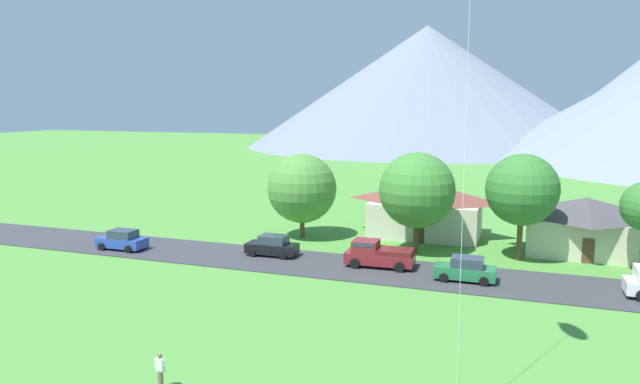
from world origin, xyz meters
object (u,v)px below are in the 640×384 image
at_px(parked_car_green_mid_west, 466,270).
at_px(parked_car_blue_mid_east, 122,240).
at_px(pickup_truck_maroon_east_side, 378,254).
at_px(house_left_center, 585,224).
at_px(tree_right_of_center, 522,190).
at_px(parked_car_black_west_end, 272,246).
at_px(tree_left_of_center, 417,190).
at_px(house_leftmost, 426,208).
at_px(watcher_person, 160,371).
at_px(tree_near_left, 302,188).

relative_size(parked_car_green_mid_west, parked_car_blue_mid_east, 1.00).
bearing_deg(pickup_truck_maroon_east_side, house_left_center, 33.29).
height_order(tree_right_of_center, parked_car_green_mid_west, tree_right_of_center).
bearing_deg(pickup_truck_maroon_east_side, parked_car_black_west_end, 178.19).
relative_size(tree_left_of_center, parked_car_black_west_end, 2.01).
xyz_separation_m(parked_car_black_west_end, parked_car_green_mid_west, (15.58, -1.63, 0.00)).
relative_size(house_leftmost, parked_car_blue_mid_east, 2.55).
height_order(house_leftmost, watcher_person, house_leftmost).
height_order(tree_left_of_center, pickup_truck_maroon_east_side, tree_left_of_center).
xyz_separation_m(tree_near_left, parked_car_blue_mid_east, (-12.75, -9.57, -3.75)).
bearing_deg(parked_car_green_mid_west, parked_car_blue_mid_east, -178.40).
relative_size(house_leftmost, watcher_person, 6.42).
relative_size(house_left_center, tree_near_left, 1.27).
xyz_separation_m(tree_left_of_center, watcher_person, (-6.29, -27.09, -4.42)).
xyz_separation_m(house_leftmost, parked_car_black_west_end, (-10.51, -11.87, -1.74)).
relative_size(parked_car_black_west_end, pickup_truck_maroon_east_side, 0.80).
height_order(parked_car_black_west_end, parked_car_green_mid_west, same).
distance_m(house_leftmost, tree_near_left, 11.85).
bearing_deg(parked_car_green_mid_west, house_leftmost, 110.56).
distance_m(house_leftmost, pickup_truck_maroon_east_side, 12.36).
bearing_deg(watcher_person, house_leftmost, 80.04).
xyz_separation_m(house_left_center, parked_car_green_mid_west, (-8.55, -11.34, -1.57)).
relative_size(house_left_center, parked_car_blue_mid_east, 2.35).
bearing_deg(watcher_person, parked_car_black_west_end, 101.70).
height_order(tree_near_left, parked_car_black_west_end, tree_near_left).
xyz_separation_m(parked_car_blue_mid_east, watcher_person, (17.48, -19.60, 0.01)).
bearing_deg(watcher_person, parked_car_green_mid_west, 61.62).
bearing_deg(house_left_center, house_leftmost, 170.94).
bearing_deg(house_left_center, tree_near_left, -173.98).
relative_size(tree_left_of_center, tree_right_of_center, 0.99).
distance_m(tree_right_of_center, parked_car_green_mid_west, 9.33).
bearing_deg(tree_near_left, tree_right_of_center, -4.68).
relative_size(house_left_center, watcher_person, 5.92).
bearing_deg(tree_left_of_center, tree_near_left, 169.33).
bearing_deg(parked_car_green_mid_west, tree_near_left, 150.87).
bearing_deg(parked_car_blue_mid_east, watcher_person, -48.27).
xyz_separation_m(house_left_center, tree_right_of_center, (-5.10, -4.13, 3.25)).
bearing_deg(tree_left_of_center, tree_right_of_center, 3.53).
distance_m(house_leftmost, parked_car_black_west_end, 15.95).
height_order(tree_right_of_center, parked_car_blue_mid_east, tree_right_of_center).
bearing_deg(house_left_center, tree_right_of_center, -140.99).
bearing_deg(parked_car_blue_mid_east, house_left_center, 18.13).
bearing_deg(tree_right_of_center, parked_car_blue_mid_east, -165.95).
bearing_deg(tree_left_of_center, house_leftmost, 92.85).
relative_size(parked_car_blue_mid_east, watcher_person, 2.52).
relative_size(house_left_center, tree_left_of_center, 1.17).
relative_size(parked_car_black_west_end, parked_car_green_mid_west, 1.00).
xyz_separation_m(tree_left_of_center, parked_car_green_mid_west, (4.73, -6.70, -4.43)).
xyz_separation_m(tree_left_of_center, tree_right_of_center, (8.18, 0.51, 0.38)).
relative_size(tree_right_of_center, parked_car_black_west_end, 2.02).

